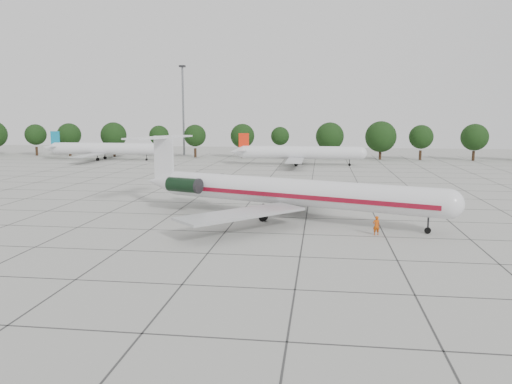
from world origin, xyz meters
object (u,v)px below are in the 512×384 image
main_airliner (277,190)px  bg_airliner_b (104,149)px  ground_crew (376,226)px  floodlight_mast (183,105)px  bg_airliner_c (300,153)px

main_airliner → bg_airliner_b: size_ratio=1.34×
ground_crew → floodlight_mast: bearing=-78.2°
main_airliner → floodlight_mast: size_ratio=1.49×
ground_crew → bg_airliner_c: (-10.51, 66.78, 1.94)m
bg_airliner_c → floodlight_mast: 43.95m
main_airliner → floodlight_mast: floodlight_mast is taller
bg_airliner_b → ground_crew: bearing=-50.0°
bg_airliner_b → floodlight_mast: bearing=47.7°
floodlight_mast → bg_airliner_b: bearing=-132.3°
floodlight_mast → ground_crew: bearing=-63.7°
main_airliner → ground_crew: bearing=-13.7°
bg_airliner_b → floodlight_mast: floodlight_mast is taller
main_airliner → bg_airliner_b: bearing=147.3°
bg_airliner_b → main_airliner: bearing=-52.5°
main_airliner → bg_airliner_c: bearing=109.7°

